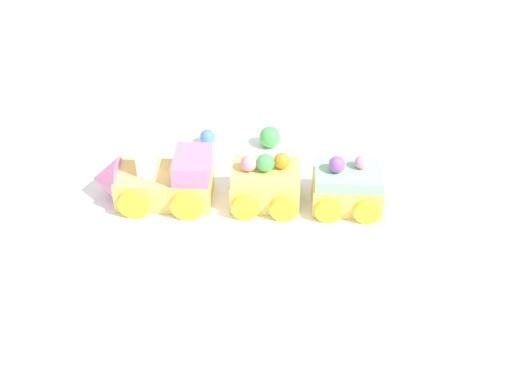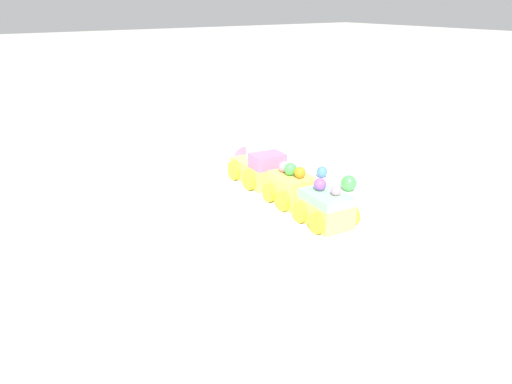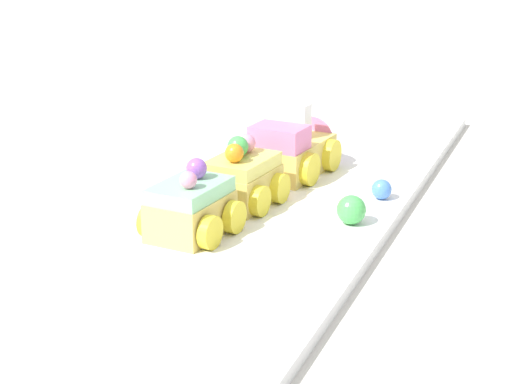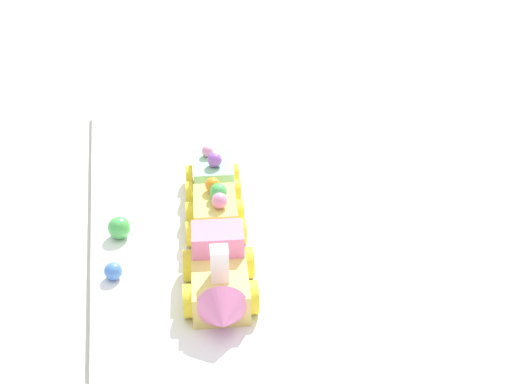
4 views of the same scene
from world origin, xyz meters
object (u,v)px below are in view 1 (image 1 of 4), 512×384
(cake_train_locomotive, at_px, (156,181))
(cake_car_mint, at_px, (347,188))
(cake_car_lemon, at_px, (265,184))
(gumball_blue, at_px, (208,137))
(gumball_green, at_px, (270,137))

(cake_train_locomotive, bearing_deg, cake_car_mint, 179.99)
(cake_car_lemon, bearing_deg, cake_train_locomotive, -0.12)
(cake_train_locomotive, height_order, gumball_blue, cake_train_locomotive)
(cake_car_lemon, height_order, gumball_blue, cake_car_lemon)
(cake_car_lemon, height_order, cake_car_mint, cake_car_lemon)
(cake_car_lemon, distance_m, gumball_blue, 0.14)
(gumball_blue, bearing_deg, cake_train_locomotive, 62.38)
(cake_train_locomotive, bearing_deg, gumball_blue, -111.73)
(cake_train_locomotive, distance_m, cake_car_mint, 0.22)
(cake_car_lemon, xyz_separation_m, gumball_blue, (0.07, -0.13, -0.02))
(cake_train_locomotive, relative_size, gumball_green, 5.14)
(cake_car_lemon, xyz_separation_m, cake_car_mint, (-0.09, 0.01, -0.00))
(cake_car_mint, bearing_deg, gumball_green, -51.69)
(cake_car_mint, distance_m, gumball_green, 0.15)
(cake_train_locomotive, relative_size, cake_car_lemon, 1.70)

